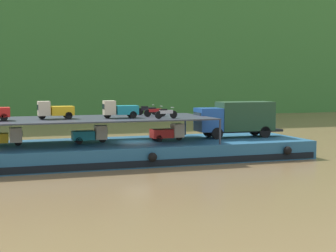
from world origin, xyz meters
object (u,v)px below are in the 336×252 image
Objects in this scene: mini_truck_lower_stern at (4,137)px; mini_truck_lower_mid at (168,133)px; motorcycle_upper_centre at (155,111)px; motorcycle_upper_stbd at (147,110)px; mini_truck_lower_aft at (90,134)px; covered_lorry at (237,118)px; cargo_barge at (136,151)px; mini_truck_upper_mid at (55,110)px; mini_truck_upper_fore at (120,109)px; motorcycle_upper_port at (166,113)px.

mini_truck_lower_stern and mini_truck_lower_mid have the same top height.
motorcycle_upper_centre is 2.34m from motorcycle_upper_stbd.
covered_lorry is at bearing 0.68° from mini_truck_lower_aft.
cargo_barge is 3.01m from mini_truck_lower_mid.
motorcycle_upper_stbd is at bearing 16.78° from mini_truck_upper_mid.
cargo_barge is at bearing -2.18° from mini_truck_lower_stern.
mini_truck_upper_mid is at bearing -172.98° from mini_truck_lower_aft.
mini_truck_lower_mid is at bearing -16.88° from motorcycle_upper_centre.
motorcycle_upper_centre is at bearing 11.90° from mini_truck_upper_fore.
mini_truck_upper_fore is at bearing -174.42° from covered_lorry.
covered_lorry reaches higher than cargo_barge.
mini_truck_upper_fore is at bearing -175.32° from mini_truck_lower_mid.
mini_truck_upper_mid reaches higher than motorcycle_upper_port.
motorcycle_upper_centre is at bearing 0.73° from cargo_barge.
mini_truck_lower_stern is 1.46× the size of motorcycle_upper_centre.
motorcycle_upper_port is at bearing -52.74° from cargo_barge.
mini_truck_lower_mid is at bearing 4.68° from mini_truck_upper_fore.
mini_truck_lower_stern is 11.94m from motorcycle_upper_centre.
motorcycle_upper_stbd is at bearing 165.58° from covered_lorry.
mini_truck_upper_fore is at bearing -136.27° from motorcycle_upper_stbd.
mini_truck_upper_fore is (4.96, -0.55, 0.00)m from mini_truck_upper_mid.
covered_lorry is 7.96m from motorcycle_upper_port.
mini_truck_lower_stern is 1.47× the size of motorcycle_upper_port.
covered_lorry is at bearing 20.20° from motorcycle_upper_port.
mini_truck_upper_fore is 4.34m from motorcycle_upper_stbd.
covered_lorry reaches higher than mini_truck_lower_stern.
mini_truck_upper_fore is 3.17m from motorcycle_upper_centre.
motorcycle_upper_stbd is (-7.57, 1.95, 0.74)m from covered_lorry.
motorcycle_upper_stbd is at bearing 91.67° from motorcycle_upper_port.
motorcycle_upper_centre reaches higher than mini_truck_lower_aft.
motorcycle_upper_stbd reaches higher than cargo_barge.
mini_truck_lower_mid is at bearing 66.96° from motorcycle_upper_port.
mini_truck_lower_mid is 1.46× the size of motorcycle_upper_port.
mini_truck_lower_stern is (-19.41, -0.03, -1.00)m from covered_lorry.
mini_truck_upper_mid is 8.45m from motorcycle_upper_stbd.
motorcycle_upper_port is (3.27, -1.69, -0.26)m from mini_truck_upper_fore.
covered_lorry is 2.88× the size of mini_truck_upper_mid.
mini_truck_upper_mid is (-9.09, 0.22, 2.00)m from mini_truck_lower_mid.
mini_truck_lower_stern is 8.99m from mini_truck_upper_fore.
cargo_barge is 3.56m from motorcycle_upper_centre.
covered_lorry is 4.17× the size of motorcycle_upper_stbd.
motorcycle_upper_stbd is at bearing 21.49° from mini_truck_lower_aft.
mini_truck_upper_fore reaches higher than mini_truck_lower_mid.
cargo_barge is 14.97× the size of motorcycle_upper_port.
mini_truck_lower_stern is at bearing 178.21° from motorcycle_upper_centre.
motorcycle_upper_centre is (-1.04, 0.31, 1.74)m from mini_truck_lower_mid.
mini_truck_upper_mid is 4.99m from mini_truck_upper_fore.
mini_truck_lower_mid is (2.63, -0.29, 1.44)m from cargo_barge.
covered_lorry reaches higher than motorcycle_upper_stbd.
motorcycle_upper_stbd is (5.33, 2.10, 1.74)m from mini_truck_lower_aft.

